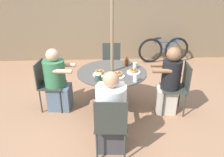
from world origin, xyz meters
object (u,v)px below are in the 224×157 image
at_px(pancake_plate_c, 134,71).
at_px(drinking_glass_b, 135,78).
at_px(pancake_plate_b, 118,75).
at_px(bicycle, 164,50).
at_px(diner_south, 111,115).
at_px(diner_east, 57,83).
at_px(syrup_bottle, 127,62).
at_px(patio_table, 112,78).
at_px(patio_chair_north, 111,61).
at_px(pancake_plate_a, 100,73).
at_px(patio_chair_east, 47,82).
at_px(patio_chair_west, 179,85).
at_px(diner_west, 169,83).
at_px(patio_chair_south, 111,124).
at_px(coffee_cup, 98,77).
at_px(drinking_glass_a, 135,65).

relative_size(pancake_plate_c, drinking_glass_b, 1.79).
relative_size(pancake_plate_b, bicycle, 0.16).
distance_m(diner_south, bicycle, 3.62).
distance_m(diner_east, diner_south, 1.34).
distance_m(diner_south, syrup_bottle, 1.25).
distance_m(patio_table, patio_chair_north, 1.10).
distance_m(pancake_plate_a, pancake_plate_c, 0.54).
distance_m(patio_chair_east, pancake_plate_c, 1.46).
bearing_deg(drinking_glass_b, patio_chair_west, 20.41).
bearing_deg(patio_chair_west, patio_chair_east, 89.61).
relative_size(diner_west, syrup_bottle, 7.29).
height_order(patio_chair_east, bicycle, patio_chair_east).
bearing_deg(patio_chair_south, pancake_plate_b, 84.32).
xyz_separation_m(pancake_plate_b, pancake_plate_c, (0.26, 0.14, -0.01)).
height_order(patio_chair_west, coffee_cup, patio_chair_west).
relative_size(patio_chair_south, coffee_cup, 7.92).
xyz_separation_m(patio_table, drinking_glass_b, (0.32, -0.40, 0.18)).
bearing_deg(patio_chair_north, patio_chair_west, 133.36).
height_order(patio_table, patio_chair_east, patio_chair_east).
bearing_deg(diner_west, pancake_plate_c, 93.64).
bearing_deg(patio_chair_east, diner_east, 90.00).
bearing_deg(patio_chair_south, bicycle, 68.86).
bearing_deg(pancake_plate_c, diner_west, -2.08).
distance_m(patio_chair_west, drinking_glass_a, 0.79).
distance_m(patio_chair_north, patio_chair_west, 1.59).
relative_size(patio_table, coffee_cup, 10.43).
bearing_deg(drinking_glass_a, patio_chair_west, -17.81).
bearing_deg(patio_chair_south, patio_table, 90.00).
height_order(diner_east, pancake_plate_a, diner_east).
distance_m(diner_west, pancake_plate_c, 0.62).
bearing_deg(patio_chair_west, coffee_cup, 105.94).
height_order(diner_west, drinking_glass_b, diner_west).
bearing_deg(coffee_cup, bicycle, 57.02).
xyz_separation_m(patio_chair_north, patio_chair_south, (-0.12, -2.18, 0.00)).
xyz_separation_m(patio_chair_west, drinking_glass_a, (-0.70, 0.23, 0.27)).
relative_size(diner_west, pancake_plate_b, 5.21).
height_order(patio_table, diner_west, diner_west).
height_order(drinking_glass_a, bicycle, drinking_glass_a).
bearing_deg(drinking_glass_a, patio_chair_south, -110.73).
height_order(diner_south, patio_chair_west, diner_south).
bearing_deg(diner_west, coffee_cup, 108.13).
bearing_deg(diner_south, drinking_glass_a, 70.49).
distance_m(patio_chair_east, diner_south, 1.47).
height_order(pancake_plate_b, drinking_glass_b, drinking_glass_b).
height_order(patio_chair_north, drinking_glass_a, patio_chair_north).
bearing_deg(patio_table, patio_chair_north, 87.55).
xyz_separation_m(pancake_plate_c, coffee_cup, (-0.56, -0.27, 0.03)).
relative_size(patio_table, diner_east, 1.05).
relative_size(patio_table, diner_south, 1.02).
bearing_deg(patio_chair_south, patio_chair_west, 44.00).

